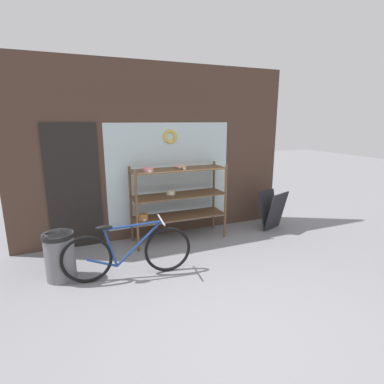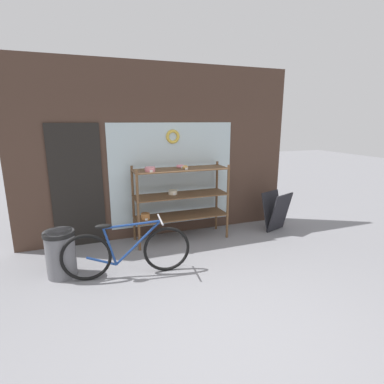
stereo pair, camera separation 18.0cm
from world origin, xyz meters
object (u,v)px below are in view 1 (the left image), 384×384
(sandwich_board, at_px, (272,210))
(trash_bin, at_px, (60,254))
(display_case, at_px, (176,194))
(bicycle, at_px, (128,253))

(sandwich_board, bearing_deg, trash_bin, 166.80)
(display_case, bearing_deg, trash_bin, -160.04)
(display_case, height_order, bicycle, display_case)
(trash_bin, bearing_deg, bicycle, -20.03)
(bicycle, xyz_separation_m, trash_bin, (-0.87, 0.32, -0.00))
(sandwich_board, height_order, trash_bin, sandwich_board)
(display_case, xyz_separation_m, bicycle, (-1.08, -1.03, -0.49))
(sandwich_board, bearing_deg, display_case, 153.14)
(bicycle, relative_size, trash_bin, 2.67)
(display_case, bearing_deg, bicycle, -136.54)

